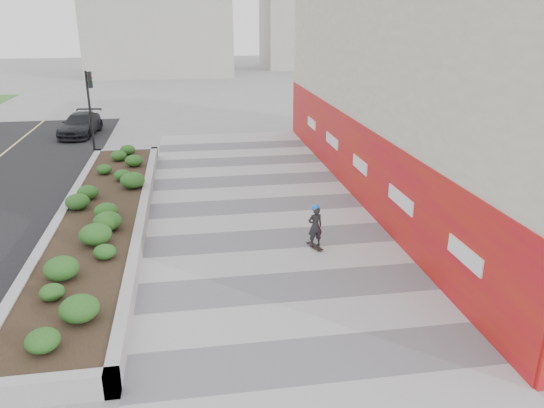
{
  "coord_description": "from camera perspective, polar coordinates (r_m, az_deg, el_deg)",
  "views": [
    {
      "loc": [
        -2.45,
        -10.59,
        6.99
      ],
      "look_at": [
        0.12,
        5.32,
        1.1
      ],
      "focal_mm": 35.0,
      "sensor_mm": 36.0,
      "label": 1
    }
  ],
  "objects": [
    {
      "name": "traffic_signal_near",
      "position": [
        28.81,
        -18.97,
        10.56
      ],
      "size": [
        0.33,
        0.28,
        4.2
      ],
      "color": "black",
      "rests_on": "ground"
    },
    {
      "name": "ground",
      "position": [
        12.92,
        3.31,
        -12.7
      ],
      "size": [
        160.0,
        160.0,
        0.0
      ],
      "primitive_type": "plane",
      "color": "gray",
      "rests_on": "ground"
    },
    {
      "name": "manhole_cover",
      "position": [
        15.56,
        2.75,
        -6.62
      ],
      "size": [
        0.44,
        0.44,
        0.01
      ],
      "primitive_type": "cylinder",
      "color": "#595654",
      "rests_on": "ground"
    },
    {
      "name": "building",
      "position": [
        21.93,
        16.71,
        11.35
      ],
      "size": [
        6.04,
        24.08,
        8.0
      ],
      "color": "#B9B19D",
      "rests_on": "ground"
    },
    {
      "name": "walkway",
      "position": [
        15.48,
        0.93,
        -6.76
      ],
      "size": [
        8.0,
        36.0,
        0.01
      ],
      "primitive_type": "cube",
      "color": "#A8A8AD",
      "rests_on": "ground"
    },
    {
      "name": "skateboarder",
      "position": [
        16.41,
        4.67,
        -2.38
      ],
      "size": [
        0.53,
        0.75,
        1.46
      ],
      "rotation": [
        0.0,
        0.0,
        0.31
      ],
      "color": "beige",
      "rests_on": "ground"
    },
    {
      "name": "car_dark",
      "position": [
        33.79,
        -19.92,
        8.05
      ],
      "size": [
        2.29,
        4.58,
        1.28
      ],
      "primitive_type": "imported",
      "rotation": [
        0.0,
        0.0,
        -0.12
      ],
      "color": "black",
      "rests_on": "ground"
    },
    {
      "name": "planter",
      "position": [
        19.02,
        -17.82,
        -1.14
      ],
      "size": [
        3.0,
        18.0,
        0.9
      ],
      "color": "#9E9EA0",
      "rests_on": "ground"
    }
  ]
}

